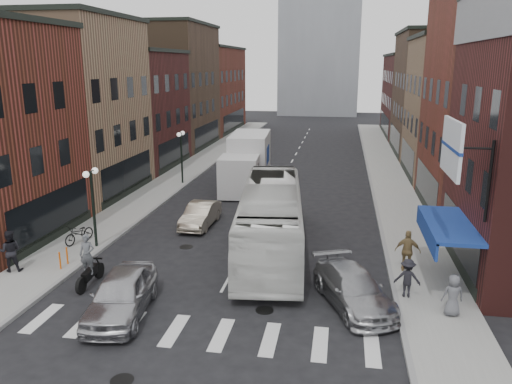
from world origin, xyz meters
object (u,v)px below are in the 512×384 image
ped_left_solo (10,251)px  transit_bus (271,219)px  billboard_sign (454,150)px  curb_car (353,288)px  streetlamp_far (181,147)px  motorcycle_rider (88,262)px  box_truck (247,162)px  ped_right_a (407,278)px  streetlamp_near (92,193)px  ped_right_c (453,295)px  bike_rack (64,258)px  sedan_left_near (121,294)px  sedan_left_far (200,215)px  ped_right_b (408,251)px  parked_bicycle (79,233)px

ped_left_solo → transit_bus: bearing=-178.3°
billboard_sign → curb_car: size_ratio=0.76×
streetlamp_far → transit_bus: size_ratio=0.34×
billboard_sign → motorcycle_rider: size_ratio=1.61×
box_truck → ped_right_a: (9.72, -17.29, -1.00)m
streetlamp_near → ped_right_c: 16.96m
motorcycle_rider → ped_right_c: (14.44, -0.32, -0.14)m
streetlamp_near → bike_rack: streetlamp_near is taller
streetlamp_far → ped_left_solo: size_ratio=2.18×
bike_rack → ped_left_solo: (-2.00, -0.86, 0.54)m
streetlamp_near → transit_bus: streetlamp_near is taller
sedan_left_near → curb_car: size_ratio=0.99×
motorcycle_rider → sedan_left_far: size_ratio=0.56×
ped_right_b → ped_right_c: ped_right_b is taller
streetlamp_near → sedan_left_far: size_ratio=1.01×
sedan_left_far → ped_right_c: 14.98m
motorcycle_rider → transit_bus: 8.73m
billboard_sign → sedan_left_near: bearing=-167.1°
streetlamp_near → ped_right_b: 15.22m
billboard_sign → ped_right_b: size_ratio=1.97×
sedan_left_near → ped_left_solo: 6.93m
billboard_sign → ped_right_c: size_ratio=2.35×
transit_bus → sedan_left_near: bearing=-128.2°
streetlamp_near → curb_car: 13.50m
bike_rack → sedan_left_far: bearing=58.4°
ped_right_b → streetlamp_near: bearing=5.3°
billboard_sign → ped_left_solo: size_ratio=1.97×
bike_rack → ped_right_c: bearing=-6.1°
billboard_sign → ped_right_c: (0.26, -0.95, -5.19)m
box_truck → ped_right_a: 19.86m
bike_rack → box_truck: size_ratio=0.09×
transit_bus → box_truck: bearing=99.4°
sedan_left_far → curb_car: 11.99m
streetlamp_far → sedan_left_far: size_ratio=1.01×
box_truck → parked_bicycle: 15.19m
streetlamp_near → parked_bicycle: streetlamp_near is taller
streetlamp_near → ped_right_b: bearing=-2.1°
motorcycle_rider → sedan_left_near: (2.40, -2.07, -0.26)m
billboard_sign → transit_bus: size_ratio=0.30×
motorcycle_rider → curb_car: (10.89, 0.13, -0.37)m
ped_right_a → streetlamp_near: bearing=-6.9°
ped_right_b → ped_right_c: bearing=113.9°
sedan_left_near → ped_right_a: ped_right_a is taller
billboard_sign → transit_bus: bearing=147.4°
ped_left_solo → ped_right_a: bearing=159.9°
sedan_left_near → ped_left_solo: bearing=149.9°
curb_car → ped_right_b: size_ratio=2.60×
bike_rack → ped_right_a: ped_right_a is taller
ped_left_solo → ped_right_b: size_ratio=1.00×
ped_right_a → ped_right_b: 2.63m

